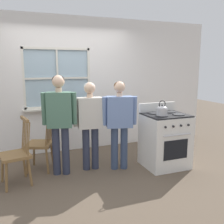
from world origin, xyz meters
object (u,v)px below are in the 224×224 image
object	(u,v)px
chair_by_window	(41,144)
person_adult_right	(119,118)
kettle	(162,110)
potted_plant	(74,103)
person_elderly_left	(60,116)
stove	(165,140)
person_teen_center	(90,119)
chair_near_wall	(16,155)

from	to	relation	value
chair_by_window	person_adult_right	bearing A→B (deg)	91.81
person_adult_right	kettle	distance (m)	0.71
kettle	potted_plant	size ratio (longest dim) A/B	1.01
chair_by_window	person_elderly_left	xyz separation A→B (m)	(0.28, -0.30, 0.51)
chair_by_window	stove	distance (m)	2.11
person_teen_center	potted_plant	size ratio (longest dim) A/B	5.99
chair_by_window	person_teen_center	distance (m)	0.93
chair_near_wall	person_adult_right	world-z (taller)	person_adult_right
kettle	chair_by_window	bearing A→B (deg)	158.60
chair_by_window	potted_plant	world-z (taller)	potted_plant
stove	potted_plant	world-z (taller)	potted_plant
person_teen_center	person_adult_right	distance (m)	0.48
stove	potted_plant	bearing A→B (deg)	132.81
person_elderly_left	potted_plant	bearing A→B (deg)	79.82
person_elderly_left	chair_near_wall	bearing A→B (deg)	-156.65
person_teen_center	chair_near_wall	bearing A→B (deg)	-166.83
person_adult_right	potted_plant	xyz separation A→B (m)	(-0.48, 1.20, 0.10)
person_teen_center	potted_plant	world-z (taller)	person_teen_center
kettle	person_elderly_left	bearing A→B (deg)	164.75
chair_near_wall	person_teen_center	world-z (taller)	person_teen_center
person_teen_center	person_elderly_left	bearing A→B (deg)	-170.61
chair_near_wall	stove	world-z (taller)	stove
chair_near_wall	person_adult_right	distance (m)	1.68
chair_near_wall	person_elderly_left	distance (m)	0.84
chair_near_wall	person_teen_center	distance (m)	1.25
stove	potted_plant	size ratio (longest dim) A/B	4.42
person_elderly_left	potted_plant	world-z (taller)	person_elderly_left
person_elderly_left	person_teen_center	distance (m)	0.51
kettle	stove	bearing A→B (deg)	39.12
chair_by_window	kettle	size ratio (longest dim) A/B	4.01
kettle	person_adult_right	bearing A→B (deg)	154.35
potted_plant	person_teen_center	bearing A→B (deg)	-88.47
person_teen_center	kettle	xyz separation A→B (m)	(1.08, -0.46, 0.15)
chair_by_window	stove	bearing A→B (deg)	94.50
person_elderly_left	kettle	bearing A→B (deg)	-1.60
person_elderly_left	stove	world-z (taller)	person_elderly_left
chair_near_wall	person_elderly_left	size ratio (longest dim) A/B	0.62
person_teen_center	person_adult_right	world-z (taller)	person_adult_right
chair_by_window	person_teen_center	xyz separation A→B (m)	(0.78, -0.27, 0.43)
potted_plant	kettle	bearing A→B (deg)	-53.58
person_elderly_left	stove	size ratio (longest dim) A/B	1.47
person_teen_center	person_adult_right	size ratio (longest dim) A/B	0.99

